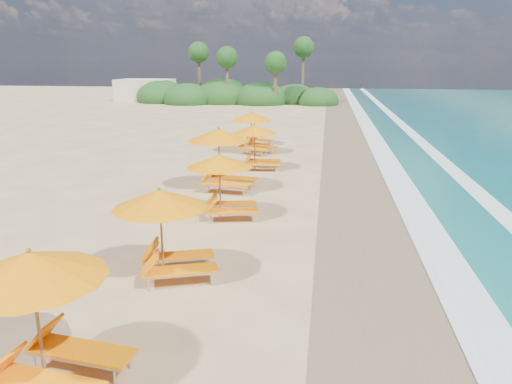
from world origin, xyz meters
TOP-DOWN VIEW (x-y plane):
  - ground at (0.00, 0.00)m, footprint 160.00×160.00m
  - wet_sand at (4.00, 0.00)m, footprint 4.00×160.00m
  - surf_foam at (6.70, 0.00)m, footprint 4.00×160.00m
  - station_2 at (-2.23, -8.39)m, footprint 2.87×2.71m
  - station_3 at (-1.59, -4.06)m, footprint 3.04×2.99m
  - station_4 at (-1.21, 0.88)m, footprint 2.78×2.66m
  - station_5 at (-2.02, 4.46)m, footprint 3.13×2.97m
  - station_6 at (-1.16, 8.66)m, footprint 2.60×2.43m
  - station_7 at (-1.99, 12.81)m, footprint 3.24×3.24m
  - station_8 at (-2.29, 15.66)m, footprint 2.54×2.49m
  - treeline at (-9.94, 45.51)m, footprint 25.80×8.80m
  - beach_building at (-22.00, 48.00)m, footprint 7.00×5.00m

SIDE VIEW (x-z plane):
  - ground at x=0.00m, z-range 0.00..0.00m
  - wet_sand at x=4.00m, z-range 0.00..0.01m
  - surf_foam at x=6.70m, z-range 0.02..0.03m
  - treeline at x=-9.94m, z-range -3.87..5.86m
  - station_8 at x=-2.29m, z-range 0.12..2.11m
  - station_4 at x=-1.21m, z-range 0.14..2.43m
  - station_6 at x=-1.16m, z-range 0.14..2.45m
  - station_3 at x=-1.59m, z-range 0.14..2.52m
  - station_7 at x=-1.99m, z-range 0.15..2.60m
  - station_2 at x=-2.23m, z-range 0.15..2.62m
  - beach_building at x=-22.00m, z-range 0.00..2.80m
  - station_5 at x=-2.02m, z-range 0.16..2.83m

